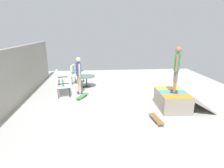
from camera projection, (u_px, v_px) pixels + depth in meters
ground_plane at (118, 101)px, 7.63m from camera, size 12.00×12.00×0.10m
back_wall_cinderblock at (15, 77)px, 6.97m from camera, size 9.00×0.20×2.18m
skate_ramp at (173, 100)px, 6.70m from camera, size 1.45×1.92×0.64m
patio_bench at (60, 81)px, 8.13m from camera, size 1.33×0.79×1.02m
patio_chair_near_house at (75, 72)px, 9.82m from camera, size 0.72×0.66×1.02m
patio_table at (86, 79)px, 9.22m from camera, size 0.90×0.90×0.57m
person_watching at (79, 73)px, 8.11m from camera, size 0.46×0.31×1.67m
person_skater at (177, 67)px, 6.29m from camera, size 0.43×0.34×1.63m
skateboard_by_bench at (82, 96)px, 7.82m from camera, size 0.81×0.54×0.10m
skateboard_spare at (156, 119)px, 5.77m from camera, size 0.82×0.28×0.10m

